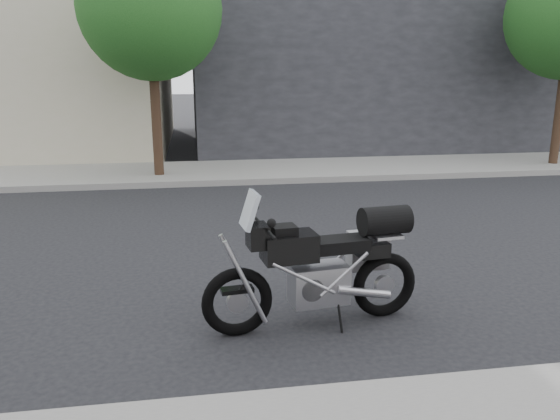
{
  "coord_description": "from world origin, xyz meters",
  "views": [
    {
      "loc": [
        1.14,
        7.96,
        2.7
      ],
      "look_at": [
        0.02,
        1.0,
        0.9
      ],
      "focal_mm": 35.0,
      "sensor_mm": 36.0,
      "label": 1
    }
  ],
  "objects": [
    {
      "name": "ground",
      "position": [
        0.0,
        0.0,
        0.0
      ],
      "size": [
        120.0,
        120.0,
        0.0
      ],
      "primitive_type": "plane",
      "color": "black",
      "rests_on": "ground"
    },
    {
      "name": "far_sidewalk",
      "position": [
        0.0,
        -6.5,
        0.07
      ],
      "size": [
        44.0,
        3.0,
        0.15
      ],
      "primitive_type": "cube",
      "color": "gray",
      "rests_on": "ground"
    },
    {
      "name": "far_building_dark",
      "position": [
        -7.0,
        -13.5,
        3.5
      ],
      "size": [
        16.0,
        11.0,
        7.0
      ],
      "color": "#242429",
      "rests_on": "ground"
    },
    {
      "name": "street_tree_mid",
      "position": [
        2.0,
        -6.0,
        4.14
      ],
      "size": [
        3.4,
        3.4,
        5.7
      ],
      "color": "#39271A",
      "rests_on": "far_sidewalk"
    },
    {
      "name": "motorcycle",
      "position": [
        -0.25,
        2.55,
        0.66
      ],
      "size": [
        2.43,
        0.97,
        1.54
      ],
      "rotation": [
        0.0,
        0.0,
        0.12
      ],
      "color": "black",
      "rests_on": "ground"
    }
  ]
}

